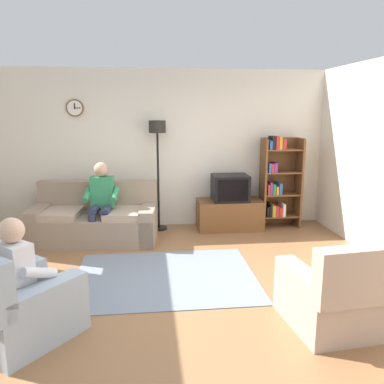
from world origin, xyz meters
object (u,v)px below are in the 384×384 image
Objects in this scene: tv_stand at (229,214)px; floor_lamp at (158,145)px; person_on_couch at (101,198)px; bookshelf at (278,182)px; couch at (95,221)px; person_in_left_armchair at (24,271)px; armchair_near_window at (19,308)px; tv at (230,188)px; armchair_near_bookshelf at (334,297)px.

floor_lamp is at bearing 175.34° from tv_stand.
bookshelf is at bearing 10.83° from person_on_couch.
couch is 1.76× the size of person_in_left_armchair.
bookshelf reaches higher than person_on_couch.
bookshelf is 3.01m from person_on_couch.
bookshelf is 4.65m from armchair_near_window.
person_on_couch is 2.52m from person_in_left_armchair.
bookshelf reaches higher than tv.
armchair_near_window is 1.24× the size of armchair_near_bookshelf.
person_on_couch is at bearing -166.65° from tv_stand.
floor_lamp reaches higher than person_in_left_armchair.
couch is 3.79m from armchair_near_bookshelf.
tv is 0.50× the size of armchair_near_window.
person_in_left_armchair is at bearing 176.14° from armchair_near_bookshelf.
person_on_couch reaches higher than tv_stand.
couch is 2.05× the size of armchair_near_bookshelf.
tv_stand is 0.98× the size of person_in_left_armchair.
person_in_left_armchair reaches higher than armchair_near_window.
tv_stand is at bearing 96.23° from armchair_near_bookshelf.
tv is at bearing 9.28° from couch.
armchair_near_bookshelf is (0.35, -3.17, 0.04)m from tv_stand.
person_in_left_armchair is at bearing -130.05° from tv.
person_on_couch is at bearing -145.97° from floor_lamp.
floor_lamp is at bearing 67.09° from armchair_near_window.
couch is 1.66× the size of armchair_near_window.
person_in_left_armchair is (-1.27, -3.08, -0.85)m from floor_lamp.
tv reaches higher than tv_stand.
floor_lamp is 3.44m from person_in_left_armchair.
person_on_couch is at bearing -41.16° from couch.
armchair_near_bookshelf is (2.57, -2.79, -0.02)m from couch.
armchair_near_bookshelf is at bearing -47.64° from person_on_couch.
bookshelf reaches higher than couch.
tv is 3.98m from armchair_near_window.
bookshelf reaches higher than tv_stand.
floor_lamp is 3.81m from armchair_near_bookshelf.
armchair_near_window is 2.89m from armchair_near_bookshelf.
couch and armchair_near_bookshelf have the same top height.
couch is 2.63m from person_in_left_armchair.
tv is 3.20m from armchair_near_bookshelf.
couch is at bearing 132.65° from armchair_near_bookshelf.
bookshelf is 1.42× the size of person_in_left_armchair.
tv reaches higher than couch.
couch is at bearing -154.25° from floor_lamp.
person_in_left_armchair reaches higher than tv.
person_in_left_armchair reaches higher than couch.
armchair_near_window is at bearing -96.93° from couch.
bookshelf is 1.28× the size of person_on_couch.
floor_lamp is at bearing 115.47° from armchair_near_bookshelf.
person_on_couch is (-2.09, -0.47, -0.03)m from tv.
tv is (2.22, 0.36, 0.41)m from couch.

